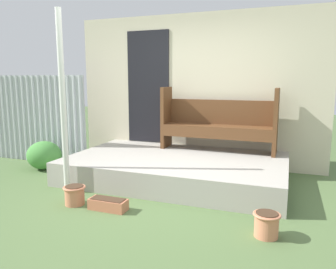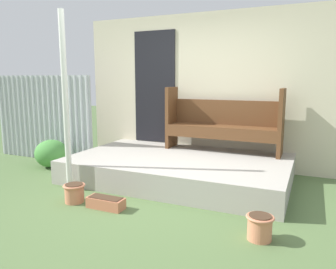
# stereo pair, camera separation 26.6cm
# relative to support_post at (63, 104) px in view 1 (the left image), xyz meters

# --- Properties ---
(ground_plane) EXTENTS (24.00, 24.00, 0.00)m
(ground_plane) POSITION_rel_support_post_xyz_m (1.24, 0.08, -1.19)
(ground_plane) COLOR #516B3D
(porch_slab) EXTENTS (3.18, 1.94, 0.34)m
(porch_slab) POSITION_rel_support_post_xyz_m (1.20, 1.04, -1.02)
(porch_slab) COLOR #A8A399
(porch_slab) RESTS_ON ground_plane
(house_wall) EXTENTS (4.38, 0.08, 2.60)m
(house_wall) POSITION_rel_support_post_xyz_m (1.16, 2.04, 0.12)
(house_wall) COLOR beige
(house_wall) RESTS_ON ground_plane
(fence_corrugated) EXTENTS (2.23, 0.05, 1.57)m
(fence_corrugated) POSITION_rel_support_post_xyz_m (-1.63, 1.20, -0.40)
(fence_corrugated) COLOR #ADB2B7
(fence_corrugated) RESTS_ON ground_plane
(support_post) EXTENTS (0.08, 0.08, 2.37)m
(support_post) POSITION_rel_support_post_xyz_m (0.00, 0.00, 0.00)
(support_post) COLOR white
(support_post) RESTS_ON ground_plane
(bench) EXTENTS (1.86, 0.42, 1.03)m
(bench) POSITION_rel_support_post_xyz_m (1.67, 1.74, -0.35)
(bench) COLOR brown
(bench) RESTS_ON porch_slab
(flower_pot_left) EXTENTS (0.27, 0.27, 0.23)m
(flower_pot_left) POSITION_rel_support_post_xyz_m (0.38, -0.35, -1.06)
(flower_pot_left) COLOR tan
(flower_pot_left) RESTS_ON ground_plane
(flower_pot_middle) EXTENTS (0.26, 0.26, 0.24)m
(flower_pot_middle) POSITION_rel_support_post_xyz_m (2.61, -0.41, -1.05)
(flower_pot_middle) COLOR tan
(flower_pot_middle) RESTS_ON ground_plane
(planter_box_rect) EXTENTS (0.45, 0.18, 0.14)m
(planter_box_rect) POSITION_rel_support_post_xyz_m (0.84, -0.36, -1.12)
(planter_box_rect) COLOR #C67251
(planter_box_rect) RESTS_ON ground_plane
(shrub_by_fence) EXTENTS (0.59, 0.53, 0.48)m
(shrub_by_fence) POSITION_rel_support_post_xyz_m (-1.06, 0.80, -0.95)
(shrub_by_fence) COLOR #478C3D
(shrub_by_fence) RESTS_ON ground_plane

